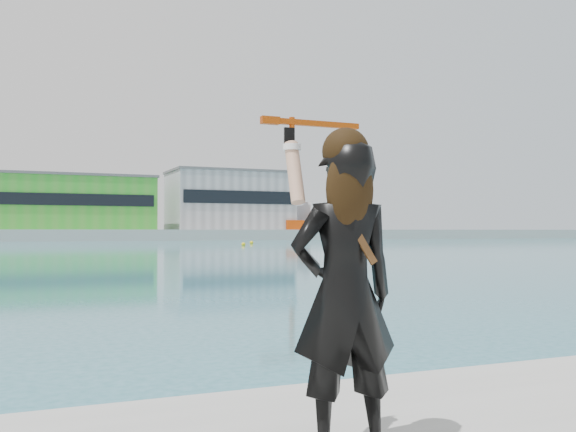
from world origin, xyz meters
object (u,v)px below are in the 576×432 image
at_px(buoy_extra, 252,244).
at_px(woman, 344,284).
at_px(dock_crane, 297,169).
at_px(buoy_near, 243,246).

height_order(buoy_extra, woman, woman).
bearing_deg(woman, dock_crane, -109.63).
bearing_deg(dock_crane, buoy_extra, -121.23).
relative_size(dock_crane, woman, 15.20).
distance_m(dock_crane, buoy_near, 60.96).
height_order(dock_crane, buoy_extra, dock_crane).
bearing_deg(dock_crane, woman, -113.69).
height_order(dock_crane, woman, dock_crane).
bearing_deg(dock_crane, buoy_near, -120.16).
bearing_deg(buoy_near, woman, -108.62).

